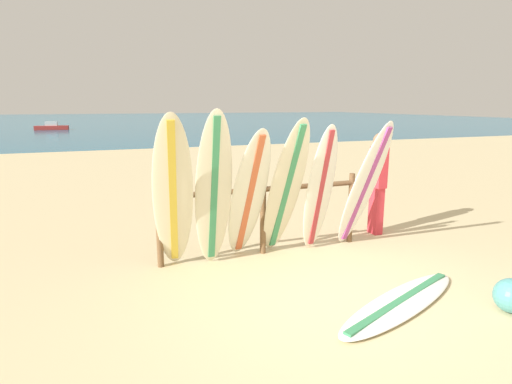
# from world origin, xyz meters

# --- Properties ---
(ground_plane) EXTENTS (120.00, 120.00, 0.00)m
(ground_plane) POSITION_xyz_m (0.00, 0.00, 0.00)
(ground_plane) COLOR beige
(ocean_water) EXTENTS (120.00, 80.00, 0.01)m
(ocean_water) POSITION_xyz_m (0.00, 58.00, 0.00)
(ocean_water) COLOR #196B93
(ocean_water) RESTS_ON ground
(surfboard_rack) EXTENTS (3.19, 0.09, 1.15)m
(surfboard_rack) POSITION_xyz_m (-0.36, 1.84, 0.75)
(surfboard_rack) COLOR brown
(surfboard_rack) RESTS_ON ground
(surfboard_leaning_far_left) EXTENTS (0.64, 0.99, 2.18)m
(surfboard_leaning_far_left) POSITION_xyz_m (-1.75, 1.50, 1.09)
(surfboard_leaning_far_left) COLOR beige
(surfboard_leaning_far_left) RESTS_ON ground
(surfboard_leaning_left) EXTENTS (0.51, 0.57, 2.20)m
(surfboard_leaning_left) POSITION_xyz_m (-1.20, 1.53, 1.10)
(surfboard_leaning_left) COLOR beige
(surfboard_leaning_left) RESTS_ON ground
(surfboard_leaning_center_left) EXTENTS (0.64, 0.95, 1.96)m
(surfboard_leaning_center_left) POSITION_xyz_m (-0.68, 1.58, 0.98)
(surfboard_leaning_center_left) COLOR silver
(surfboard_leaning_center_left) RESTS_ON ground
(surfboard_leaning_center) EXTENTS (0.66, 0.98, 2.09)m
(surfboard_leaning_center) POSITION_xyz_m (-0.13, 1.55, 1.05)
(surfboard_leaning_center) COLOR beige
(surfboard_leaning_center) RESTS_ON ground
(surfboard_leaning_center_right) EXTENTS (0.56, 0.60, 1.98)m
(surfboard_leaning_center_right) POSITION_xyz_m (0.45, 1.58, 0.99)
(surfboard_leaning_center_right) COLOR white
(surfboard_leaning_center_right) RESTS_ON ground
(surfboard_leaning_right) EXTENTS (0.62, 1.03, 2.04)m
(surfboard_leaning_right) POSITION_xyz_m (1.10, 1.40, 1.02)
(surfboard_leaning_right) COLOR white
(surfboard_leaning_right) RESTS_ON ground
(surfboard_lying_on_sand) EXTENTS (2.32, 1.34, 0.08)m
(surfboard_lying_on_sand) POSITION_xyz_m (0.49, -0.30, 0.04)
(surfboard_lying_on_sand) COLOR white
(surfboard_lying_on_sand) RESTS_ON ground
(beachgoer_standing) EXTENTS (0.24, 0.29, 1.77)m
(beachgoer_standing) POSITION_xyz_m (1.86, 2.07, 0.97)
(beachgoer_standing) COLOR #D8333F
(beachgoer_standing) RESTS_ON ground
(small_boat_offshore) EXTENTS (2.75, 0.93, 0.71)m
(small_boat_offshore) POSITION_xyz_m (-6.47, 36.91, 0.26)
(small_boat_offshore) COLOR #B22D28
(small_boat_offshore) RESTS_ON ocean_water
(beach_ball) EXTENTS (0.38, 0.38, 0.38)m
(beach_ball) POSITION_xyz_m (1.52, -0.84, 0.19)
(beach_ball) COLOR teal
(beach_ball) RESTS_ON ground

